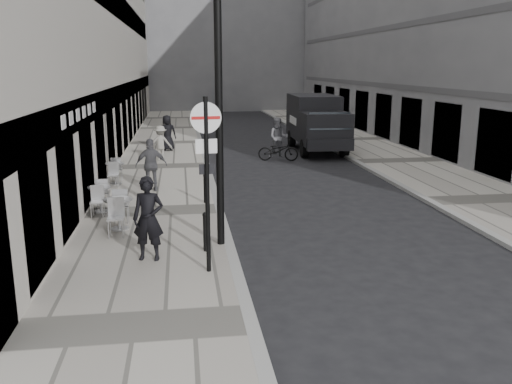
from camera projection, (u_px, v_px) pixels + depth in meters
sidewalk at (162, 167)px, 24.03m from camera, size 4.00×60.00×0.12m
far_sidewalk at (398, 161)px, 25.50m from camera, size 4.00×60.00×0.12m
building_far at (201, 4)px, 58.65m from camera, size 24.00×16.00×22.00m
walking_man at (148, 219)px, 12.24m from camera, size 0.78×0.59×1.94m
sign_post at (207, 162)px, 11.20m from camera, size 0.64×0.12×3.74m
lamppost at (219, 84)px, 12.66m from camera, size 0.32×0.32×7.07m
bollard_near at (205, 189)px, 17.48m from camera, size 0.12×0.12×0.90m
bollard_far at (206, 233)px, 12.92m from camera, size 0.12×0.12×0.90m
panel_van at (316, 120)px, 28.67m from camera, size 2.52×6.28×2.91m
cyclist at (278, 144)px, 25.82m from camera, size 2.02×1.10×2.07m
pedestrian_a at (151, 165)px, 19.03m from camera, size 1.12×0.53×1.87m
pedestrian_b at (161, 143)px, 25.22m from camera, size 1.12×0.73×1.63m
pedestrian_c at (167, 133)px, 28.16m from camera, size 0.93×0.63×1.85m
cafe_table_near at (115, 172)px, 20.25m from camera, size 0.72×1.61×0.92m
cafe_table_mid at (119, 211)px, 14.62m from camera, size 0.78×1.76×1.00m
cafe_table_far at (100, 197)px, 16.39m from camera, size 0.71×1.61×0.92m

